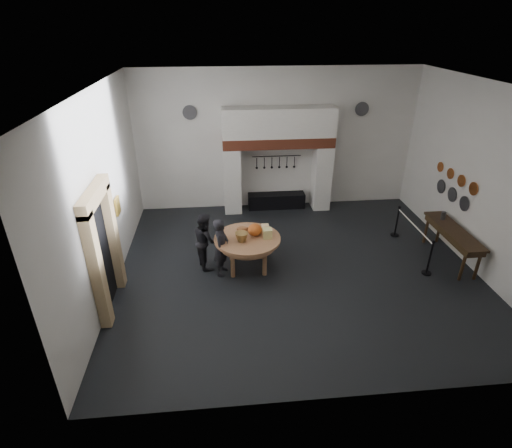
{
  "coord_description": "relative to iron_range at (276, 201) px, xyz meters",
  "views": [
    {
      "loc": [
        -1.88,
        -8.52,
        5.78
      ],
      "look_at": [
        -1.06,
        -0.04,
        1.35
      ],
      "focal_mm": 28.0,
      "sensor_mm": 36.0,
      "label": 1
    }
  ],
  "objects": [
    {
      "name": "floor",
      "position": [
        0.0,
        -3.72,
        -0.25
      ],
      "size": [
        9.0,
        8.0,
        0.02
      ],
      "primitive_type": "cube",
      "color": "black",
      "rests_on": "ground"
    },
    {
      "name": "ceiling",
      "position": [
        0.0,
        -3.72,
        4.25
      ],
      "size": [
        9.0,
        8.0,
        0.02
      ],
      "primitive_type": "cube",
      "color": "silver",
      "rests_on": "wall_back"
    },
    {
      "name": "wall_back",
      "position": [
        0.0,
        0.28,
        2.0
      ],
      "size": [
        9.0,
        0.02,
        4.5
      ],
      "primitive_type": "cube",
      "color": "silver",
      "rests_on": "floor"
    },
    {
      "name": "wall_front",
      "position": [
        0.0,
        -7.72,
        2.0
      ],
      "size": [
        9.0,
        0.02,
        4.5
      ],
      "primitive_type": "cube",
      "color": "silver",
      "rests_on": "floor"
    },
    {
      "name": "wall_left",
      "position": [
        -4.5,
        -3.72,
        2.0
      ],
      "size": [
        0.02,
        8.0,
        4.5
      ],
      "primitive_type": "cube",
      "color": "silver",
      "rests_on": "floor"
    },
    {
      "name": "wall_right",
      "position": [
        4.5,
        -3.72,
        2.0
      ],
      "size": [
        0.02,
        8.0,
        4.5
      ],
      "primitive_type": "cube",
      "color": "silver",
      "rests_on": "floor"
    },
    {
      "name": "chimney_pier_left",
      "position": [
        -1.48,
        -0.07,
        0.82
      ],
      "size": [
        0.55,
        0.7,
        2.15
      ],
      "primitive_type": "cube",
      "color": "silver",
      "rests_on": "floor"
    },
    {
      "name": "chimney_pier_right",
      "position": [
        1.48,
        -0.07,
        0.82
      ],
      "size": [
        0.55,
        0.7,
        2.15
      ],
      "primitive_type": "cube",
      "color": "silver",
      "rests_on": "floor"
    },
    {
      "name": "hearth_brick_band",
      "position": [
        0.0,
        -0.07,
        2.06
      ],
      "size": [
        3.5,
        0.72,
        0.32
      ],
      "primitive_type": "cube",
      "color": "#9E442B",
      "rests_on": "chimney_pier_left"
    },
    {
      "name": "chimney_hood",
      "position": [
        0.0,
        -0.07,
        2.67
      ],
      "size": [
        3.5,
        0.7,
        0.9
      ],
      "primitive_type": "cube",
      "color": "silver",
      "rests_on": "hearth_brick_band"
    },
    {
      "name": "iron_range",
      "position": [
        0.0,
        0.0,
        0.0
      ],
      "size": [
        1.9,
        0.45,
        0.5
      ],
      "primitive_type": "cube",
      "color": "black",
      "rests_on": "floor"
    },
    {
      "name": "utensil_rail",
      "position": [
        0.0,
        0.2,
        1.5
      ],
      "size": [
        1.6,
        0.02,
        0.02
      ],
      "primitive_type": "cylinder",
      "rotation": [
        0.0,
        1.57,
        0.0
      ],
      "color": "black",
      "rests_on": "wall_back"
    },
    {
      "name": "door_recess",
      "position": [
        -4.47,
        -4.72,
        1.0
      ],
      "size": [
        0.04,
        1.1,
        2.5
      ],
      "primitive_type": "cube",
      "color": "black",
      "rests_on": "floor"
    },
    {
      "name": "door_jamb_near",
      "position": [
        -4.38,
        -5.42,
        1.05
      ],
      "size": [
        0.22,
        0.3,
        2.6
      ],
      "primitive_type": "cube",
      "color": "tan",
      "rests_on": "floor"
    },
    {
      "name": "door_jamb_far",
      "position": [
        -4.38,
        -4.02,
        1.05
      ],
      "size": [
        0.22,
        0.3,
        2.6
      ],
      "primitive_type": "cube",
      "color": "tan",
      "rests_on": "floor"
    },
    {
      "name": "door_lintel",
      "position": [
        -4.38,
        -4.72,
        2.4
      ],
      "size": [
        0.22,
        1.7,
        0.3
      ],
      "primitive_type": "cube",
      "color": "tan",
      "rests_on": "door_jamb_near"
    },
    {
      "name": "wall_plaque",
      "position": [
        -4.45,
        -2.92,
        1.35
      ],
      "size": [
        0.05,
        0.34,
        0.44
      ],
      "primitive_type": "cube",
      "color": "gold",
      "rests_on": "wall_left"
    },
    {
      "name": "work_table",
      "position": [
        -1.26,
        -3.56,
        0.59
      ],
      "size": [
        1.91,
        1.91,
        0.07
      ],
      "primitive_type": "cylinder",
      "rotation": [
        0.0,
        0.0,
        0.15
      ],
      "color": "tan",
      "rests_on": "floor"
    },
    {
      "name": "pumpkin",
      "position": [
        -1.06,
        -3.46,
        0.78
      ],
      "size": [
        0.36,
        0.36,
        0.31
      ],
      "primitive_type": "ellipsoid",
      "color": "#C3561B",
      "rests_on": "work_table"
    },
    {
      "name": "cheese_block_big",
      "position": [
        -0.76,
        -3.61,
        0.74
      ],
      "size": [
        0.22,
        0.22,
        0.24
      ],
      "primitive_type": "cube",
      "color": "#DAD282",
      "rests_on": "work_table"
    },
    {
      "name": "cheese_block_small",
      "position": [
        -0.78,
        -3.31,
        0.72
      ],
      "size": [
        0.18,
        0.18,
        0.2
      ],
      "primitive_type": "cube",
      "color": "#F6D593",
      "rests_on": "work_table"
    },
    {
      "name": "wicker_basket",
      "position": [
        -1.41,
        -3.71,
        0.73
      ],
      "size": [
        0.36,
        0.36,
        0.22
      ],
      "primitive_type": "cone",
      "rotation": [
        3.14,
        0.0,
        0.15
      ],
      "color": "olive",
      "rests_on": "work_table"
    },
    {
      "name": "bread_loaf",
      "position": [
        -1.36,
        -3.21,
        0.69
      ],
      "size": [
        0.31,
        0.18,
        0.13
      ],
      "primitive_type": "ellipsoid",
      "color": "#9E6738",
      "rests_on": "work_table"
    },
    {
      "name": "visitor_near",
      "position": [
        -1.91,
        -3.76,
        0.51
      ],
      "size": [
        0.51,
        0.63,
        1.51
      ],
      "primitive_type": "imported",
      "rotation": [
        0.0,
        0.0,
        1.28
      ],
      "color": "black",
      "rests_on": "floor"
    },
    {
      "name": "visitor_far",
      "position": [
        -2.31,
        -3.36,
        0.49
      ],
      "size": [
        0.73,
        0.84,
        1.48
      ],
      "primitive_type": "imported",
      "rotation": [
        0.0,
        0.0,
        1.84
      ],
      "color": "black",
      "rests_on": "floor"
    },
    {
      "name": "side_table",
      "position": [
        4.1,
        -3.71,
        0.62
      ],
      "size": [
        0.55,
        2.2,
        0.06
      ],
      "primitive_type": "cube",
      "color": "#352413",
      "rests_on": "floor"
    },
    {
      "name": "pewter_jug",
      "position": [
        4.1,
        -3.11,
        0.76
      ],
      "size": [
        0.12,
        0.12,
        0.22
      ],
      "primitive_type": "cylinder",
      "color": "#454449",
      "rests_on": "side_table"
    },
    {
      "name": "copper_pan_a",
      "position": [
        4.46,
        -3.52,
        1.7
      ],
      "size": [
        0.03,
        0.34,
        0.34
      ],
      "primitive_type": "cylinder",
      "rotation": [
        0.0,
        1.57,
        0.0
      ],
      "color": "#C6662D",
      "rests_on": "wall_right"
    },
    {
      "name": "copper_pan_b",
      "position": [
        4.46,
        -2.97,
        1.7
      ],
      "size": [
        0.03,
        0.32,
        0.32
      ],
      "primitive_type": "cylinder",
      "rotation": [
        0.0,
        1.57,
        0.0
      ],
      "color": "#C6662D",
      "rests_on": "wall_right"
    },
    {
      "name": "copper_pan_c",
      "position": [
        4.46,
        -2.42,
        1.7
      ],
      "size": [
        0.03,
        0.3,
        0.3
      ],
      "primitive_type": "cylinder",
      "rotation": [
        0.0,
        1.57,
        0.0
      ],
      "color": "#C6662D",
      "rests_on": "wall_right"
    },
    {
      "name": "copper_pan_d",
      "position": [
        4.46,
        -1.87,
        1.7
      ],
      "size": [
        0.03,
        0.28,
        0.28
      ],
      "primitive_type": "cylinder",
      "rotation": [
        0.0,
        1.57,
        0.0
      ],
      "color": "#C6662D",
      "rests_on": "wall_right"
    },
    {
      "name": "pewter_plate_left",
      "position": [
        4.46,
        -3.32,
        1.2
      ],
      "size": [
        0.03,
        0.4,
        0.4
      ],
      "primitive_type": "cylinder",
      "rotation": [
        0.0,
        1.57,
        0.0
      ],
      "color": "#4C4C51",
      "rests_on": "wall_right"
    },
    {
      "name": "pewter_plate_mid",
      "position": [
        4.46,
        -2.72,
        1.2
      ],
      "size": [
        0.03,
        0.4,
        0.4
      ],
      "primitive_type": "cylinder",
      "rotation": [
        0.0,
        1.57,
        0.0
      ],
      "color": "#4C4C51",
      "rests_on": "wall_right"
    },
    {
      "name": "pewter_plate_right",
      "position": [
        4.46,
        -2.12,
        1.2
      ],
      "size": [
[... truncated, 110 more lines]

